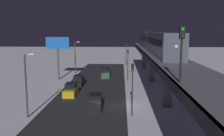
# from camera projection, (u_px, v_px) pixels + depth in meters

# --- Properties ---
(ground_plane) EXTENTS (240.00, 240.00, 0.00)m
(ground_plane) POSITION_uv_depth(u_px,v_px,m) (123.00, 105.00, 33.16)
(ground_plane) COLOR white
(avenue_asphalt) EXTENTS (11.00, 83.20, 0.01)m
(avenue_asphalt) POSITION_uv_depth(u_px,v_px,m) (87.00, 105.00, 33.35)
(avenue_asphalt) COLOR #28282D
(avenue_asphalt) RESTS_ON ground_plane
(elevated_railway) EXTENTS (5.00, 83.20, 6.50)m
(elevated_railway) POSITION_uv_depth(u_px,v_px,m) (168.00, 65.00, 32.06)
(elevated_railway) COLOR slate
(elevated_railway) RESTS_ON ground_plane
(subway_train) EXTENTS (2.94, 36.87, 3.40)m
(subway_train) POSITION_uv_depth(u_px,v_px,m) (154.00, 41.00, 45.66)
(subway_train) COLOR #4C5160
(subway_train) RESTS_ON elevated_railway
(rail_signal) EXTENTS (0.36, 0.41, 4.00)m
(rail_signal) POSITION_uv_depth(u_px,v_px,m) (182.00, 44.00, 16.93)
(rail_signal) COLOR black
(rail_signal) RESTS_ON elevated_railway
(sedan_black) EXTENTS (1.91, 4.24, 1.97)m
(sedan_black) POSITION_uv_depth(u_px,v_px,m) (95.00, 103.00, 31.71)
(sedan_black) COLOR black
(sedan_black) RESTS_ON ground_plane
(sedan_yellow) EXTENTS (1.80, 4.33, 1.97)m
(sedan_yellow) POSITION_uv_depth(u_px,v_px,m) (71.00, 90.00, 38.34)
(sedan_yellow) COLOR gold
(sedan_yellow) RESTS_ON ground_plane
(sedan_green) EXTENTS (1.80, 4.66, 1.97)m
(sedan_green) POSITION_uv_depth(u_px,v_px,m) (106.00, 73.00, 53.46)
(sedan_green) COLOR #2D6038
(sedan_green) RESTS_ON ground_plane
(sedan_black_2) EXTENTS (1.80, 4.72, 1.97)m
(sedan_black_2) POSITION_uv_depth(u_px,v_px,m) (78.00, 81.00, 45.02)
(sedan_black_2) COLOR black
(sedan_black_2) RESTS_ON ground_plane
(traffic_light_near) EXTENTS (0.32, 0.44, 6.40)m
(traffic_light_near) POSITION_uv_depth(u_px,v_px,m) (132.00, 82.00, 28.23)
(traffic_light_near) COLOR #2D2D2D
(traffic_light_near) RESTS_ON ground_plane
(traffic_light_mid) EXTENTS (0.32, 0.44, 6.40)m
(traffic_light_mid) POSITION_uv_depth(u_px,v_px,m) (128.00, 61.00, 48.83)
(traffic_light_mid) COLOR #2D2D2D
(traffic_light_mid) RESTS_ON ground_plane
(traffic_light_far) EXTENTS (0.32, 0.44, 6.40)m
(traffic_light_far) POSITION_uv_depth(u_px,v_px,m) (126.00, 52.00, 69.43)
(traffic_light_far) COLOR #2D2D2D
(traffic_light_far) RESTS_ON ground_plane
(commercial_billboard) EXTENTS (4.80, 0.36, 8.90)m
(commercial_billboard) POSITION_uv_depth(u_px,v_px,m) (58.00, 47.00, 49.49)
(commercial_billboard) COLOR #4C4C51
(commercial_billboard) RESTS_ON ground_plane
(street_lamp_near) EXTENTS (1.35, 0.44, 7.65)m
(street_lamp_near) POSITION_uv_depth(u_px,v_px,m) (28.00, 78.00, 27.91)
(street_lamp_near) COLOR #38383D
(street_lamp_near) RESTS_ON ground_plane
(street_lamp_far) EXTENTS (1.35, 0.44, 7.65)m
(street_lamp_far) POSITION_uv_depth(u_px,v_px,m) (76.00, 53.00, 57.53)
(street_lamp_far) COLOR #38383D
(street_lamp_far) RESTS_ON ground_plane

